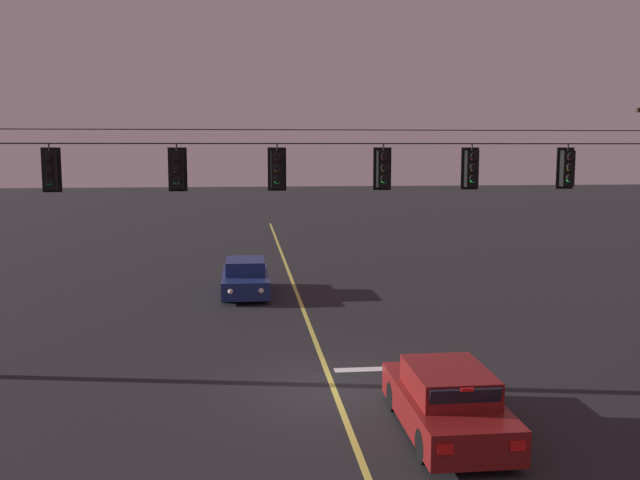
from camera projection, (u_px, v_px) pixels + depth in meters
name	position (u px, v px, depth m)	size (l,w,h in m)	color
ground_plane	(334.00, 389.00, 17.21)	(180.00, 180.00, 0.00)	black
lane_centre_stripe	(304.00, 313.00, 25.11)	(0.14, 60.00, 0.01)	#D1C64C
stop_bar_paint	(398.00, 368.00, 18.81)	(3.40, 0.36, 0.01)	silver
signal_span_assembly	(324.00, 224.00, 18.70)	(20.56, 0.32, 7.27)	#2D2116
traffic_light_leftmost	(50.00, 170.00, 17.76)	(0.48, 0.41, 1.22)	black
traffic_light_left_inner	(177.00, 169.00, 18.09)	(0.48, 0.41, 1.22)	black
traffic_light_centre	(277.00, 169.00, 18.37)	(0.48, 0.41, 1.22)	black
traffic_light_right_inner	(383.00, 169.00, 18.67)	(0.48, 0.41, 1.22)	black
traffic_light_rightmost	(472.00, 169.00, 18.93)	(0.48, 0.41, 1.22)	black
traffic_light_far_right	(568.00, 168.00, 19.22)	(0.48, 0.41, 1.22)	black
car_waiting_near_lane	(447.00, 402.00, 14.47)	(1.80, 4.33, 1.39)	maroon
car_oncoming_lead	(245.00, 278.00, 28.21)	(1.80, 4.42, 1.39)	navy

